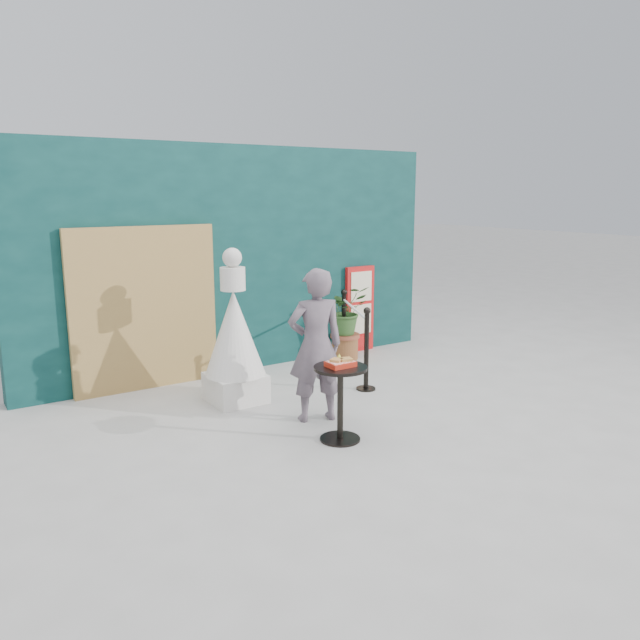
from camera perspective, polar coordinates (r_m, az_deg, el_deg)
The scene contains 10 objects.
ground at distance 6.30m, azimuth 6.19°, elevation -10.81°, with size 60.00×60.00×0.00m, color #ADAAA5.
back_wall at distance 8.52m, azimuth -7.34°, elevation 5.51°, with size 6.00×0.30×3.00m, color #0A2D2D.
bamboo_fence at distance 7.88m, azimuth -15.70°, elevation 0.98°, with size 1.80×0.08×2.00m, color tan.
woman at distance 6.54m, azimuth -0.41°, elevation -2.34°, with size 0.60×0.39×1.63m, color #695A64.
menu_board at distance 9.48m, azimuth 3.65°, elevation 1.00°, with size 0.50×0.07×1.30m.
statue at distance 7.21m, azimuth -7.83°, elevation -1.85°, with size 0.70×0.70×1.79m.
cafe_table at distance 6.09m, azimuth 1.87°, elevation -6.55°, with size 0.52×0.52×0.75m.
food_basket at distance 6.01m, azimuth 1.89°, elevation -3.92°, with size 0.26×0.19×0.11m.
planter at distance 9.01m, azimuth 2.32°, elevation 0.27°, with size 0.63×0.55×1.07m.
stanchion_barrier at distance 8.32m, azimuth 3.14°, elevation -1.59°, with size 0.84×1.54×1.03m.
Camera 1 is at (-3.77, -4.44, 2.40)m, focal length 35.00 mm.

